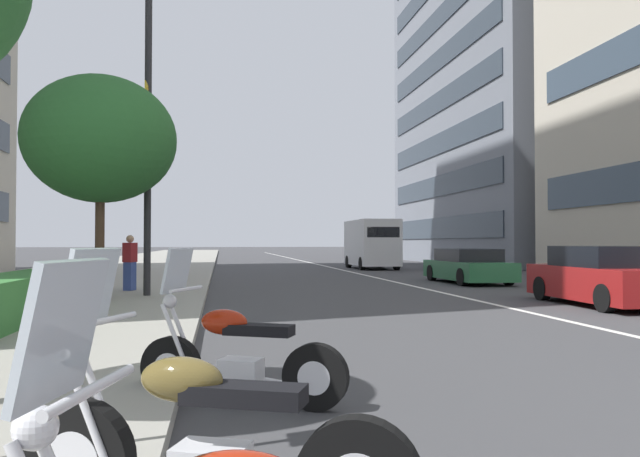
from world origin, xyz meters
The scene contains 12 objects.
sidewalk_right_plaza centered at (30.00, 11.71, 0.07)m, with size 160.00×9.52×0.15m, color gray.
lane_centre_stripe centered at (35.00, 0.00, 0.00)m, with size 110.00×0.16×0.01m, color silver.
motorcycle_nearest_camera centered at (1.31, 6.66, 0.44)m, with size 0.98×2.10×1.48m.
motorcycle_mid_row centered at (3.79, 6.42, 0.43)m, with size 1.01×1.91×1.46m.
car_approaching_light centered at (11.38, -2.49, 0.68)m, with size 4.34×1.99×1.42m.
car_far_down_avenue centered at (19.60, -2.53, 0.61)m, with size 4.60×1.96×1.27m.
delivery_van_ahead centered at (32.04, -1.96, 1.48)m, with size 5.12×2.21×2.77m.
street_lamp_with_banners centered at (14.23, 8.10, 5.57)m, with size 1.26×2.57×9.18m.
clipped_hedge_bed centered at (9.31, 10.19, 0.54)m, with size 6.16×1.10×0.78m, color #337033.
street_tree_mid_sidewalk centered at (13.41, 9.46, 4.00)m, with size 3.62×3.62×5.39m.
pedestrian_on_plaza centered at (16.01, 9.12, 0.94)m, with size 0.47×0.38×1.57m.
office_tower_far_left_down_avenue centered at (39.87, -19.08, 15.88)m, with size 22.57×20.38×31.77m.
Camera 1 is at (-1.98, 6.58, 1.51)m, focal length 34.28 mm.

